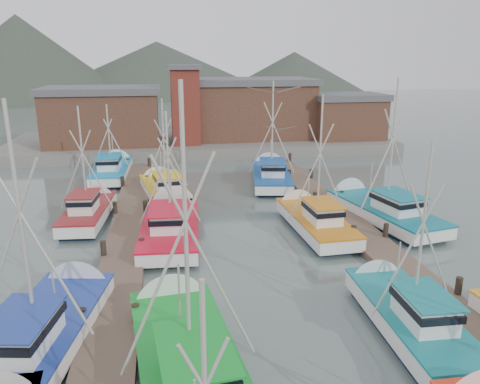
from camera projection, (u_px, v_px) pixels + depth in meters
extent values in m
plane|color=#4D5C58|center=(272.00, 295.00, 21.51)|extent=(260.00, 260.00, 0.00)
cube|color=brown|center=(122.00, 265.00, 24.13)|extent=(2.20, 46.00, 0.40)
cylinder|color=black|center=(84.00, 326.00, 18.22)|extent=(0.30, 0.30, 1.50)
cylinder|color=black|center=(104.00, 254.00, 24.85)|extent=(0.30, 0.30, 1.50)
cylinder|color=black|center=(115.00, 213.00, 31.48)|extent=(0.30, 0.30, 1.50)
cylinder|color=black|center=(123.00, 185.00, 38.11)|extent=(0.30, 0.30, 1.50)
cylinder|color=black|center=(128.00, 166.00, 44.74)|extent=(0.30, 0.30, 1.50)
cylinder|color=black|center=(136.00, 321.00, 18.54)|extent=(0.30, 0.30, 1.50)
cylinder|color=black|center=(142.00, 252.00, 25.17)|extent=(0.30, 0.30, 1.50)
cylinder|color=black|center=(146.00, 211.00, 31.80)|extent=(0.30, 0.30, 1.50)
cylinder|color=black|center=(148.00, 184.00, 38.43)|extent=(0.30, 0.30, 1.50)
cylinder|color=black|center=(149.00, 166.00, 45.06)|extent=(0.30, 0.30, 1.50)
cube|color=brown|center=(376.00, 247.00, 26.36)|extent=(2.20, 46.00, 0.40)
cylinder|color=black|center=(416.00, 297.00, 20.45)|extent=(0.30, 0.30, 1.50)
cylinder|color=black|center=(353.00, 238.00, 27.08)|extent=(0.30, 0.30, 1.50)
cylinder|color=black|center=(315.00, 202.00, 33.71)|extent=(0.30, 0.30, 1.50)
cylinder|color=black|center=(289.00, 178.00, 40.34)|extent=(0.30, 0.30, 1.50)
cylinder|color=black|center=(271.00, 161.00, 46.97)|extent=(0.30, 0.30, 1.50)
cylinder|color=black|center=(458.00, 293.00, 20.77)|extent=(0.30, 0.30, 1.50)
cylinder|color=black|center=(385.00, 236.00, 27.40)|extent=(0.30, 0.30, 1.50)
cylinder|color=black|center=(341.00, 201.00, 34.03)|extent=(0.30, 0.30, 1.50)
cylinder|color=black|center=(311.00, 177.00, 40.66)|extent=(0.30, 0.30, 1.50)
cylinder|color=black|center=(290.00, 161.00, 47.29)|extent=(0.30, 0.30, 1.50)
cube|color=gray|center=(201.00, 142.00, 56.40)|extent=(44.00, 16.00, 1.20)
cube|color=brown|center=(103.00, 119.00, 51.82)|extent=(12.00, 8.00, 5.50)
cube|color=#58575C|center=(101.00, 90.00, 50.96)|extent=(12.72, 8.48, 0.70)
cube|color=brown|center=(250.00, 111.00, 56.32)|extent=(14.00, 9.00, 6.20)
cube|color=#58575C|center=(251.00, 81.00, 55.36)|extent=(14.84, 9.54, 0.70)
cube|color=brown|center=(346.00, 119.00, 55.47)|extent=(8.00, 6.00, 4.50)
cube|color=#58575C|center=(347.00, 97.00, 54.74)|extent=(8.48, 6.36, 0.70)
cube|color=maroon|center=(185.00, 108.00, 51.01)|extent=(3.00, 3.00, 8.00)
cube|color=#58575C|center=(184.00, 67.00, 49.83)|extent=(3.60, 3.60, 0.50)
cone|color=#3C463A|center=(25.00, 98.00, 124.08)|extent=(110.00, 110.00, 42.00)
cone|color=#3C463A|center=(159.00, 92.00, 143.86)|extent=(140.00, 140.00, 30.00)
cone|color=#3C463A|center=(293.00, 93.00, 140.76)|extent=(90.00, 90.00, 24.00)
cube|color=white|center=(190.00, 368.00, 15.36)|extent=(4.22, 10.00, 0.80)
cube|color=#0E9828|center=(189.00, 358.00, 15.25)|extent=(4.32, 10.10, 0.10)
cone|color=white|center=(170.00, 301.00, 19.88)|extent=(3.14, 1.43, 3.03)
cube|color=white|center=(195.00, 365.00, 14.02)|extent=(2.27, 3.11, 1.10)
cube|color=black|center=(195.00, 358.00, 13.95)|extent=(2.43, 3.41, 0.28)
cube|color=#0E9828|center=(195.00, 348.00, 13.85)|extent=(2.57, 3.62, 0.07)
cylinder|color=#BAB6AB|center=(186.00, 233.00, 13.83)|extent=(0.15, 0.15, 8.85)
cylinder|color=#BAB6AB|center=(166.00, 267.00, 13.96)|extent=(3.15, 0.45, 6.92)
cylinder|color=#BAB6AB|center=(207.00, 263.00, 14.29)|extent=(3.15, 0.45, 6.92)
cylinder|color=#BAB6AB|center=(180.00, 299.00, 16.53)|extent=(0.09, 0.09, 2.71)
cube|color=#0F1D34|center=(408.00, 333.00, 18.43)|extent=(2.43, 6.80, 0.70)
cube|color=white|center=(410.00, 319.00, 18.24)|extent=(2.76, 7.73, 0.80)
cube|color=#147D82|center=(411.00, 310.00, 18.14)|extent=(2.84, 7.81, 0.10)
cone|color=white|center=(371.00, 278.00, 21.93)|extent=(2.43, 1.19, 2.39)
cube|color=white|center=(425.00, 309.00, 17.11)|extent=(1.63, 2.35, 1.10)
cube|color=black|center=(425.00, 304.00, 17.04)|extent=(1.73, 2.58, 0.28)
cube|color=#147D82|center=(427.00, 295.00, 16.94)|extent=(1.84, 2.74, 0.07)
cylinder|color=#BAB6AB|center=(423.00, 231.00, 17.06)|extent=(0.11, 0.11, 6.67)
cylinder|color=#BAB6AB|center=(408.00, 251.00, 17.22)|extent=(2.38, 0.17, 5.21)
cylinder|color=#BAB6AB|center=(433.00, 250.00, 17.34)|extent=(2.38, 0.17, 5.21)
cylinder|color=#BAB6AB|center=(398.00, 266.00, 19.11)|extent=(0.06, 0.06, 2.13)
cube|color=#0F1D34|center=(42.00, 354.00, 17.13)|extent=(3.97, 8.26, 0.70)
cube|color=white|center=(40.00, 339.00, 16.95)|extent=(4.51, 9.39, 0.80)
cube|color=#1F399A|center=(38.00, 330.00, 16.85)|extent=(4.61, 9.49, 0.10)
cone|color=white|center=(82.00, 284.00, 21.32)|extent=(2.96, 1.59, 2.81)
cube|color=white|center=(22.00, 333.00, 15.65)|extent=(2.27, 2.99, 1.10)
cube|color=black|center=(21.00, 327.00, 15.59)|extent=(2.44, 3.27, 0.28)
cube|color=#1F399A|center=(20.00, 317.00, 15.49)|extent=(2.59, 3.47, 0.07)
cylinder|color=#BAB6AB|center=(21.00, 224.00, 15.53)|extent=(0.16, 0.16, 8.21)
cylinder|color=#BAB6AB|center=(7.00, 250.00, 15.80)|extent=(2.90, 0.63, 6.42)
cylinder|color=#BAB6AB|center=(43.00, 251.00, 15.78)|extent=(2.90, 0.63, 6.42)
cylinder|color=#BAB6AB|center=(53.00, 278.00, 18.06)|extent=(0.09, 0.09, 2.70)
cube|color=#0F1D34|center=(171.00, 237.00, 28.34)|extent=(3.38, 8.76, 0.70)
cube|color=white|center=(171.00, 227.00, 28.16)|extent=(3.84, 9.95, 0.80)
cube|color=red|center=(171.00, 221.00, 28.06)|extent=(3.94, 10.06, 0.10)
cone|color=white|center=(174.00, 205.00, 32.87)|extent=(3.12, 1.31, 3.05)
cube|color=white|center=(169.00, 218.00, 26.78)|extent=(2.17, 3.06, 1.10)
cube|color=black|center=(169.00, 214.00, 26.71)|extent=(2.31, 3.36, 0.28)
cube|color=red|center=(169.00, 208.00, 26.61)|extent=(2.45, 3.56, 0.07)
cylinder|color=#BAB6AB|center=(168.00, 168.00, 26.96)|extent=(0.15, 0.15, 6.53)
cylinder|color=#BAB6AB|center=(158.00, 181.00, 27.11)|extent=(2.35, 0.26, 5.11)
cylinder|color=#BAB6AB|center=(180.00, 181.00, 27.23)|extent=(2.35, 0.26, 5.11)
cylinder|color=#BAB6AB|center=(171.00, 193.00, 29.40)|extent=(0.08, 0.08, 2.72)
cube|color=#0F1D34|center=(315.00, 232.00, 29.12)|extent=(2.66, 7.28, 0.70)
cube|color=white|center=(316.00, 222.00, 28.94)|extent=(3.02, 8.27, 0.80)
cube|color=orange|center=(316.00, 216.00, 28.83)|extent=(3.11, 8.36, 0.10)
cone|color=white|center=(295.00, 205.00, 32.81)|extent=(2.60, 1.21, 2.55)
cube|color=white|center=(322.00, 212.00, 27.75)|extent=(1.76, 2.52, 1.10)
cube|color=black|center=(323.00, 209.00, 27.69)|extent=(1.87, 2.77, 0.28)
cube|color=orange|center=(323.00, 203.00, 27.59)|extent=(1.99, 2.94, 0.07)
cylinder|color=#BAB6AB|center=(320.00, 158.00, 27.65)|extent=(0.12, 0.12, 7.38)
cylinder|color=#BAB6AB|center=(311.00, 173.00, 27.78)|extent=(2.63, 0.20, 5.77)
cylinder|color=#BAB6AB|center=(327.00, 172.00, 27.99)|extent=(2.63, 0.20, 5.77)
cylinder|color=#BAB6AB|center=(309.00, 191.00, 29.87)|extent=(0.07, 0.07, 2.28)
cube|color=#0F1D34|center=(89.00, 222.00, 30.88)|extent=(2.64, 6.60, 0.70)
cube|color=white|center=(88.00, 213.00, 30.70)|extent=(3.00, 7.50, 0.80)
cube|color=maroon|center=(88.00, 207.00, 30.59)|extent=(3.08, 7.58, 0.10)
cone|color=white|center=(100.00, 199.00, 34.25)|extent=(2.37, 1.29, 2.28)
cube|color=white|center=(84.00, 203.00, 29.59)|extent=(1.66, 2.31, 1.10)
cube|color=black|center=(83.00, 199.00, 29.53)|extent=(1.77, 2.54, 0.28)
cube|color=maroon|center=(83.00, 194.00, 29.43)|extent=(1.88, 2.70, 0.07)
cylinder|color=#BAB6AB|center=(83.00, 158.00, 29.54)|extent=(0.12, 0.12, 6.55)
cylinder|color=#BAB6AB|center=(76.00, 170.00, 29.71)|extent=(2.34, 0.28, 5.12)
cylinder|color=#BAB6AB|center=(92.00, 170.00, 29.79)|extent=(2.34, 0.28, 5.12)
cylinder|color=#BAB6AB|center=(91.00, 184.00, 31.52)|extent=(0.07, 0.07, 2.20)
cube|color=#0F1D34|center=(384.00, 221.00, 31.01)|extent=(4.27, 8.62, 0.70)
cube|color=white|center=(384.00, 212.00, 30.83)|extent=(4.86, 9.80, 0.80)
cube|color=#0A6F81|center=(385.00, 206.00, 30.73)|extent=(4.96, 9.91, 0.10)
cone|color=white|center=(345.00, 195.00, 35.08)|extent=(3.12, 1.66, 2.96)
cube|color=white|center=(397.00, 203.00, 29.56)|extent=(2.43, 3.13, 1.10)
cube|color=black|center=(397.00, 199.00, 29.50)|extent=(2.60, 3.43, 0.28)
cube|color=#0A6F81|center=(398.00, 194.00, 29.39)|extent=(2.76, 3.64, 0.07)
cylinder|color=#BAB6AB|center=(392.00, 145.00, 29.41)|extent=(0.16, 0.16, 8.25)
cylinder|color=#BAB6AB|center=(383.00, 160.00, 29.46)|extent=(2.91, 0.68, 6.45)
cylinder|color=#BAB6AB|center=(399.00, 159.00, 29.89)|extent=(2.91, 0.68, 6.45)
cylinder|color=#BAB6AB|center=(371.00, 182.00, 31.90)|extent=(0.09, 0.09, 2.74)
cube|color=#0F1D34|center=(166.00, 199.00, 35.75)|extent=(3.59, 7.64, 0.70)
cube|color=white|center=(166.00, 191.00, 35.57)|extent=(4.08, 8.68, 0.80)
cube|color=yellow|center=(165.00, 186.00, 35.46)|extent=(4.17, 8.78, 0.10)
cone|color=white|center=(156.00, 180.00, 39.40)|extent=(2.76, 1.52, 2.61)
cube|color=white|center=(167.00, 182.00, 34.40)|extent=(2.08, 2.75, 1.10)
cube|color=black|center=(167.00, 179.00, 34.33)|extent=(2.23, 3.02, 0.28)
cube|color=yellow|center=(167.00, 175.00, 34.23)|extent=(2.37, 3.20, 0.07)
cylinder|color=#BAB6AB|center=(164.00, 144.00, 34.39)|extent=(0.13, 0.13, 6.59)
cylinder|color=#BAB6AB|center=(157.00, 154.00, 34.44)|extent=(2.34, 0.48, 5.15)
cylinder|color=#BAB6AB|center=(171.00, 154.00, 34.78)|extent=(2.34, 0.48, 5.15)
cylinder|color=#BAB6AB|center=(161.00, 167.00, 36.49)|extent=(0.08, 0.08, 2.33)
cube|color=#0F1D34|center=(271.00, 183.00, 40.32)|extent=(4.00, 8.37, 0.70)
cube|color=white|center=(271.00, 176.00, 40.14)|extent=(4.54, 9.51, 0.80)
cube|color=#134F9D|center=(272.00, 172.00, 40.03)|extent=(4.64, 9.62, 0.10)
cone|color=white|center=(269.00, 166.00, 44.56)|extent=(3.00, 1.59, 2.85)
cube|color=white|center=(272.00, 168.00, 38.82)|extent=(2.30, 3.02, 1.10)
cube|color=black|center=(272.00, 165.00, 38.76)|extent=(2.46, 3.31, 0.28)
cube|color=#134F9D|center=(272.00, 161.00, 38.66)|extent=(2.61, 3.51, 0.07)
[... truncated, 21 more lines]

